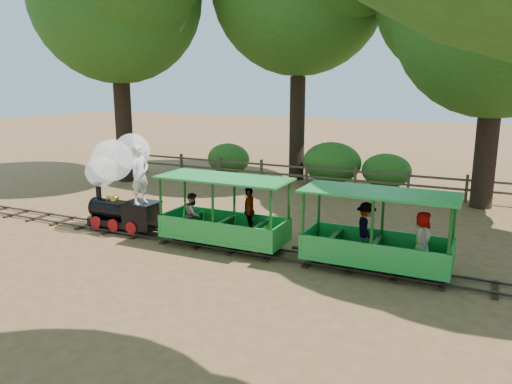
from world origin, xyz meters
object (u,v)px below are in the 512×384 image
at_px(fence, 330,175).
at_px(carriage_front, 224,219).
at_px(locomotive, 119,175).
at_px(carriage_rear, 380,239).

bearing_deg(fence, carriage_front, -92.64).
bearing_deg(fence, locomotive, -115.42).
bearing_deg(locomotive, carriage_rear, -0.29).
height_order(locomotive, carriage_rear, locomotive).
distance_m(carriage_front, fence, 8.00).
height_order(locomotive, fence, locomotive).
height_order(carriage_rear, fence, carriage_rear).
distance_m(carriage_front, carriage_rear, 3.97).
relative_size(carriage_rear, fence, 0.19).
height_order(carriage_front, carriage_rear, same).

